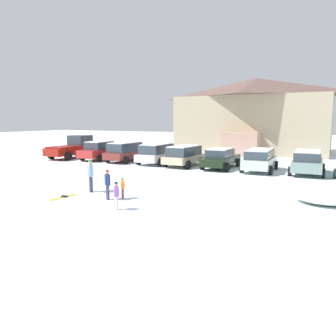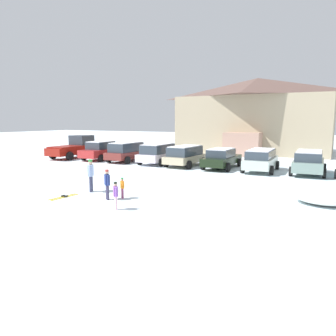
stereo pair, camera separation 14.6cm
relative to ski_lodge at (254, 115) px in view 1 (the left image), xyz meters
name	(u,v)px [view 1 (the left image)]	position (x,y,z in m)	size (l,w,h in m)	color
ground	(80,218)	(0.12, -29.29, -4.22)	(160.00, 160.00, 0.00)	silver
ski_lodge	(254,115)	(0.00, 0.00, 0.00)	(16.77, 11.74, 8.35)	tan
parked_red_sedan	(100,150)	(-10.92, -14.26, -3.36)	(2.25, 4.81, 1.71)	#AF2828
parked_maroon_van	(125,151)	(-7.96, -14.54, -3.29)	(2.29, 4.21, 1.72)	maroon
parked_white_suv	(157,153)	(-4.83, -14.44, -3.31)	(2.29, 4.46, 1.69)	white
parked_beige_suv	(184,155)	(-2.18, -14.70, -3.34)	(2.38, 4.34, 1.62)	tan
parked_black_sedan	(221,158)	(0.78, -14.48, -3.43)	(2.14, 4.74, 1.52)	black
parked_silver_wagon	(260,159)	(3.74, -14.62, -3.35)	(2.26, 4.51, 1.59)	#B5C5BA
parked_grey_wagon	(307,161)	(6.89, -14.45, -3.34)	(2.35, 4.28, 1.61)	gray
pickup_truck	(74,148)	(-14.18, -14.23, -3.22)	(2.39, 5.63, 2.15)	maroon
skier_adult_in_blue_parka	(91,174)	(-2.51, -25.55, -3.27)	(0.41, 0.55, 1.67)	#353852
skier_child_in_purple_jacket	(116,194)	(0.66, -27.72, -3.56)	(0.33, 0.33, 1.16)	#EEB4C8
skier_child_in_orange_jacket	(123,187)	(-0.24, -25.99, -3.66)	(0.30, 0.26, 0.99)	#7E3457
skier_teen_in_navy_coat	(107,183)	(-0.72, -26.50, -3.42)	(0.42, 0.37, 1.41)	#37334E
pair_of_skis	(64,197)	(-2.88, -27.09, -4.20)	(0.45, 1.62, 0.08)	gold
plowed_snow_pile	(325,194)	(8.25, -22.74, -3.80)	(2.77, 2.21, 0.84)	white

